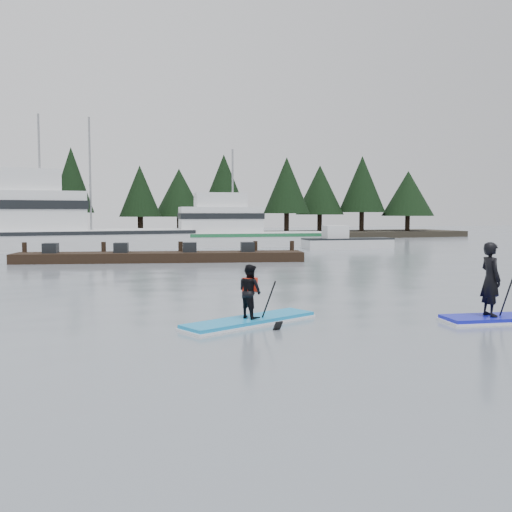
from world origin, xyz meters
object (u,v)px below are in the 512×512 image
object	(u,v)px
floating_dock	(161,257)
paddleboard_solo	(250,306)
fishing_boat_medium	(236,239)
fishing_boat_large	(47,238)

from	to	relation	value
floating_dock	paddleboard_solo	xyz separation A→B (m)	(-0.91, -17.14, 0.16)
paddleboard_solo	fishing_boat_medium	bearing A→B (deg)	51.07
fishing_boat_large	fishing_boat_medium	bearing A→B (deg)	-5.77
fishing_boat_large	paddleboard_solo	size ratio (longest dim) A/B	5.38
fishing_boat_medium	floating_dock	bearing A→B (deg)	-116.70
fishing_boat_large	fishing_boat_medium	size ratio (longest dim) A/B	1.35
fishing_boat_large	paddleboard_solo	bearing A→B (deg)	-84.80
fishing_boat_large	paddleboard_solo	distance (m)	29.46
paddleboard_solo	fishing_boat_large	bearing A→B (deg)	77.08
fishing_boat_large	fishing_boat_medium	distance (m)	13.38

